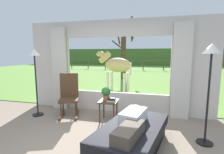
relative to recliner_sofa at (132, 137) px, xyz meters
The scene contains 16 objects.
back_wall_with_window 2.21m from the recliner_sofa, 110.98° to the left, with size 5.20×0.12×2.55m.
curtain_panel_left 3.09m from the recliner_sofa, 144.80° to the left, with size 0.44×0.10×2.40m, color beige.
curtain_panel_right 2.19m from the recliner_sofa, 59.59° to the left, with size 0.44×0.10×2.40m, color beige.
outdoor_pasture_lawn 12.75m from the recliner_sofa, 93.15° to the left, with size 36.00×21.68×0.02m, color olive.
distant_hill_ridge 22.60m from the recliner_sofa, 91.78° to the left, with size 36.00×2.00×2.40m, color #4B7133.
recliner_sofa is the anchor object (origin of this frame).
reclining_person 0.31m from the recliner_sofa, 90.00° to the right, with size 0.47×1.43×0.22m.
rocking_chair 2.24m from the recliner_sofa, 146.47° to the left, with size 0.68×0.80×1.12m.
side_table 1.28m from the recliner_sofa, 124.14° to the left, with size 0.44×0.44×0.52m.
potted_plant 1.44m from the recliner_sofa, 125.52° to the left, with size 0.22×0.22×0.32m.
book_stack 1.21m from the recliner_sofa, 122.00° to the left, with size 0.19×0.16×0.09m.
floor_lamp_left 3.08m from the recliner_sofa, 159.71° to the left, with size 0.32×0.32×1.77m.
floor_lamp_right 1.85m from the recliner_sofa, 21.05° to the left, with size 0.32×0.32×1.82m.
horse 4.45m from the recliner_sofa, 106.37° to the left, with size 1.80×0.99×1.73m.
pasture_tree 8.18m from the recliner_sofa, 101.15° to the left, with size 1.39×1.30×3.85m.
pasture_fence_line 14.51m from the recliner_sofa, 92.77° to the left, with size 16.10×0.10×1.10m.
Camera 1 is at (1.01, -2.25, 1.63)m, focal length 26.60 mm.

